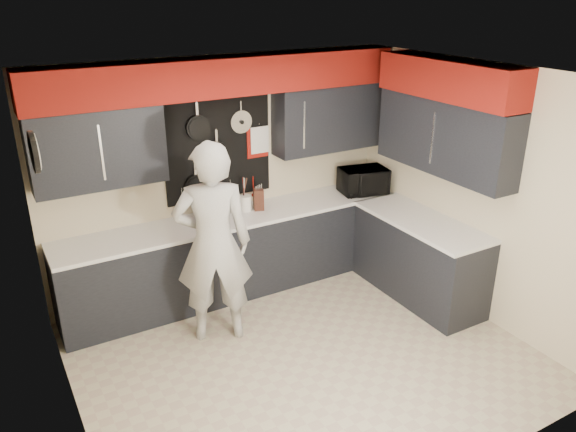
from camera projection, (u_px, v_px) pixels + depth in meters
ground at (304, 356)px, 5.32m from camera, size 4.00×4.00×0.00m
back_wall_assembly at (227, 114)px, 5.83m from camera, size 4.00×0.36×2.60m
right_wall_assembly at (449, 126)px, 5.64m from camera, size 0.36×3.50×2.60m
left_wall_assembly at (60, 283)px, 3.90m from camera, size 0.05×3.50×2.60m
base_cabinets at (289, 255)px, 6.27m from camera, size 3.95×2.20×0.92m
microwave at (363, 181)px, 6.74m from camera, size 0.61×0.47×0.30m
knife_block at (259, 200)px, 6.24m from camera, size 0.14×0.14×0.24m
utensil_crock at (245, 203)px, 6.23m from camera, size 0.13×0.13×0.17m
coffee_maker at (204, 204)px, 5.95m from camera, size 0.25×0.28×0.33m
person at (213, 244)px, 5.26m from camera, size 0.85×0.70×2.00m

